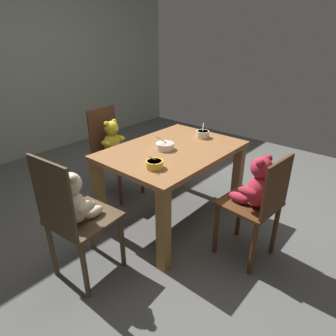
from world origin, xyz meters
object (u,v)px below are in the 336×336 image
(porridge_bowl_cream_near_right, at_px, (203,134))
(teddy_chair_near_left, at_px, (75,208))
(porridge_bowl_white_center, at_px, (165,146))
(teddy_chair_far_center, at_px, (113,145))
(porridge_bowl_yellow_near_left, at_px, (154,164))
(teddy_chair_near_front, at_px, (257,192))
(dining_table, at_px, (172,162))

(porridge_bowl_cream_near_right, bearing_deg, teddy_chair_near_left, 177.32)
(teddy_chair_near_left, distance_m, porridge_bowl_white_center, 0.91)
(teddy_chair_far_center, xyz_separation_m, porridge_bowl_yellow_near_left, (-0.38, -0.94, 0.19))
(porridge_bowl_white_center, bearing_deg, teddy_chair_near_left, -179.69)
(teddy_chair_near_left, bearing_deg, teddy_chair_far_center, 33.17)
(teddy_chair_far_center, height_order, porridge_bowl_white_center, teddy_chair_far_center)
(teddy_chair_near_front, bearing_deg, porridge_bowl_white_center, 9.77)
(porridge_bowl_cream_near_right, bearing_deg, porridge_bowl_yellow_near_left, -171.29)
(teddy_chair_near_left, height_order, porridge_bowl_cream_near_right, teddy_chair_near_left)
(teddy_chair_near_left, bearing_deg, porridge_bowl_yellow_near_left, -23.49)
(teddy_chair_near_left, height_order, porridge_bowl_yellow_near_left, teddy_chair_near_left)
(dining_table, height_order, porridge_bowl_yellow_near_left, porridge_bowl_yellow_near_left)
(teddy_chair_near_left, bearing_deg, porridge_bowl_cream_near_right, -8.23)
(dining_table, relative_size, teddy_chair_near_left, 1.22)
(teddy_chair_near_front, bearing_deg, porridge_bowl_cream_near_right, -22.55)
(teddy_chair_far_center, xyz_separation_m, teddy_chair_near_left, (-0.94, -0.76, 0.01))
(porridge_bowl_cream_near_right, bearing_deg, teddy_chair_near_front, -117.56)
(porridge_bowl_white_center, relative_size, porridge_bowl_cream_near_right, 1.26)
(teddy_chair_far_center, height_order, porridge_bowl_yellow_near_left, teddy_chair_far_center)
(teddy_chair_far_center, xyz_separation_m, teddy_chair_near_front, (0.02, -1.56, 0.02))
(dining_table, bearing_deg, teddy_chair_near_front, -89.40)
(teddy_chair_near_front, height_order, porridge_bowl_cream_near_right, teddy_chair_near_front)
(porridge_bowl_white_center, bearing_deg, porridge_bowl_yellow_near_left, -150.12)
(teddy_chair_near_front, distance_m, porridge_bowl_cream_near_right, 0.86)
(teddy_chair_near_left, bearing_deg, teddy_chair_near_front, -45.60)
(dining_table, relative_size, porridge_bowl_white_center, 7.55)
(teddy_chair_far_center, distance_m, teddy_chair_near_front, 1.56)
(dining_table, height_order, porridge_bowl_white_center, porridge_bowl_white_center)
(teddy_chair_near_front, height_order, porridge_bowl_white_center, teddy_chair_near_front)
(dining_table, relative_size, porridge_bowl_yellow_near_left, 8.52)
(teddy_chair_near_left, bearing_deg, dining_table, -7.34)
(teddy_chair_near_front, bearing_deg, teddy_chair_far_center, 5.57)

